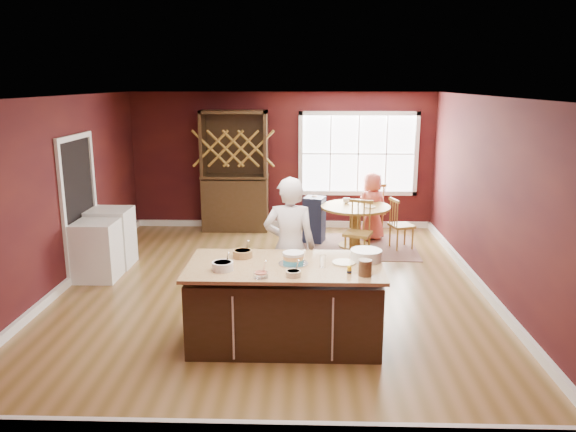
# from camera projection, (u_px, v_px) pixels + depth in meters

# --- Properties ---
(room_shell) EXTENTS (7.00, 7.00, 7.00)m
(room_shell) POSITION_uv_depth(u_px,v_px,m) (272.00, 196.00, 7.78)
(room_shell) COLOR brown
(room_shell) RESTS_ON ground
(window) EXTENTS (2.36, 0.10, 1.66)m
(window) POSITION_uv_depth(u_px,v_px,m) (358.00, 154.00, 11.07)
(window) COLOR white
(window) RESTS_ON room_shell
(doorway) EXTENTS (0.08, 1.26, 2.13)m
(doorway) POSITION_uv_depth(u_px,v_px,m) (80.00, 208.00, 8.53)
(doorway) COLOR white
(doorway) RESTS_ON room_shell
(kitchen_island) EXTENTS (2.17, 1.13, 0.92)m
(kitchen_island) POSITION_uv_depth(u_px,v_px,m) (285.00, 305.00, 6.33)
(kitchen_island) COLOR #30210F
(kitchen_island) RESTS_ON ground
(dining_table) EXTENTS (1.23, 1.23, 0.75)m
(dining_table) POSITION_uv_depth(u_px,v_px,m) (355.00, 218.00, 9.96)
(dining_table) COLOR brown
(dining_table) RESTS_ON ground
(baker) EXTENTS (0.67, 0.45, 1.78)m
(baker) POSITION_uv_depth(u_px,v_px,m) (290.00, 248.00, 6.95)
(baker) COLOR silver
(baker) RESTS_ON ground
(layer_cake) EXTENTS (0.33, 0.33, 0.13)m
(layer_cake) POSITION_uv_depth(u_px,v_px,m) (293.00, 258.00, 6.21)
(layer_cake) COLOR white
(layer_cake) RESTS_ON kitchen_island
(bowl_blue) EXTENTS (0.23, 0.23, 0.09)m
(bowl_blue) POSITION_uv_depth(u_px,v_px,m) (223.00, 266.00, 6.02)
(bowl_blue) COLOR silver
(bowl_blue) RESTS_ON kitchen_island
(bowl_yellow) EXTENTS (0.23, 0.23, 0.09)m
(bowl_yellow) POSITION_uv_depth(u_px,v_px,m) (243.00, 254.00, 6.46)
(bowl_yellow) COLOR #B18E49
(bowl_yellow) RESTS_ON kitchen_island
(bowl_pink) EXTENTS (0.16, 0.16, 0.06)m
(bowl_pink) POSITION_uv_depth(u_px,v_px,m) (261.00, 275.00, 5.80)
(bowl_pink) COLOR silver
(bowl_pink) RESTS_ON kitchen_island
(bowl_olive) EXTENTS (0.16, 0.16, 0.06)m
(bowl_olive) POSITION_uv_depth(u_px,v_px,m) (293.00, 273.00, 5.83)
(bowl_olive) COLOR beige
(bowl_olive) RESTS_ON kitchen_island
(drinking_glass) EXTENTS (0.07, 0.07, 0.14)m
(drinking_glass) POSITION_uv_depth(u_px,v_px,m) (323.00, 261.00, 6.11)
(drinking_glass) COLOR white
(drinking_glass) RESTS_ON kitchen_island
(dinner_plate) EXTENTS (0.26, 0.26, 0.02)m
(dinner_plate) POSITION_uv_depth(u_px,v_px,m) (344.00, 263.00, 6.25)
(dinner_plate) COLOR beige
(dinner_plate) RESTS_ON kitchen_island
(white_tub) EXTENTS (0.36, 0.36, 0.12)m
(white_tub) POSITION_uv_depth(u_px,v_px,m) (366.00, 255.00, 6.35)
(white_tub) COLOR silver
(white_tub) RESTS_ON kitchen_island
(stoneware_crock) EXTENTS (0.14, 0.14, 0.17)m
(stoneware_crock) POSITION_uv_depth(u_px,v_px,m) (365.00, 268.00, 5.84)
(stoneware_crock) COLOR brown
(stoneware_crock) RESTS_ON kitchen_island
(toy_figurine) EXTENTS (0.05, 0.05, 0.09)m
(toy_figurine) POSITION_uv_depth(u_px,v_px,m) (349.00, 270.00, 5.91)
(toy_figurine) COLOR yellow
(toy_figurine) RESTS_ON kitchen_island
(rug) EXTENTS (2.22, 1.75, 0.01)m
(rug) POSITION_uv_depth(u_px,v_px,m) (355.00, 246.00, 10.08)
(rug) COLOR brown
(rug) RESTS_ON ground
(chair_east) EXTENTS (0.46, 0.48, 0.92)m
(chair_east) POSITION_uv_depth(u_px,v_px,m) (402.00, 223.00, 9.88)
(chair_east) COLOR #955430
(chair_east) RESTS_ON ground
(chair_south) EXTENTS (0.53, 0.52, 1.00)m
(chair_south) POSITION_uv_depth(u_px,v_px,m) (358.00, 231.00, 9.22)
(chair_south) COLOR brown
(chair_south) RESTS_ON ground
(chair_north) EXTENTS (0.56, 0.54, 1.05)m
(chair_north) POSITION_uv_depth(u_px,v_px,m) (371.00, 209.00, 10.67)
(chair_north) COLOR brown
(chair_north) RESTS_ON ground
(seated_woman) EXTENTS (0.73, 0.63, 1.27)m
(seated_woman) POSITION_uv_depth(u_px,v_px,m) (372.00, 207.00, 10.39)
(seated_woman) COLOR #C95447
(seated_woman) RESTS_ON ground
(high_chair) EXTENTS (0.44, 0.44, 0.88)m
(high_chair) POSITION_uv_depth(u_px,v_px,m) (314.00, 219.00, 10.29)
(high_chair) COLOR black
(high_chair) RESTS_ON ground
(toddler) EXTENTS (0.18, 0.14, 0.26)m
(toddler) POSITION_uv_depth(u_px,v_px,m) (313.00, 198.00, 10.26)
(toddler) COLOR #8CA5BF
(toddler) RESTS_ON high_chair
(table_plate) EXTENTS (0.22, 0.22, 0.02)m
(table_plate) POSITION_uv_depth(u_px,v_px,m) (370.00, 207.00, 9.80)
(table_plate) COLOR beige
(table_plate) RESTS_ON dining_table
(table_cup) EXTENTS (0.15, 0.15, 0.10)m
(table_cup) POSITION_uv_depth(u_px,v_px,m) (346.00, 201.00, 10.11)
(table_cup) COLOR white
(table_cup) RESTS_ON dining_table
(hutch) EXTENTS (1.28, 0.54, 2.36)m
(hutch) POSITION_uv_depth(u_px,v_px,m) (235.00, 171.00, 10.98)
(hutch) COLOR black
(hutch) RESTS_ON ground
(washer) EXTENTS (0.61, 0.59, 0.88)m
(washer) POSITION_uv_depth(u_px,v_px,m) (97.00, 251.00, 8.35)
(washer) COLOR white
(washer) RESTS_ON ground
(dryer) EXTENTS (0.64, 0.62, 0.93)m
(dryer) POSITION_uv_depth(u_px,v_px,m) (111.00, 237.00, 8.96)
(dryer) COLOR silver
(dryer) RESTS_ON ground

